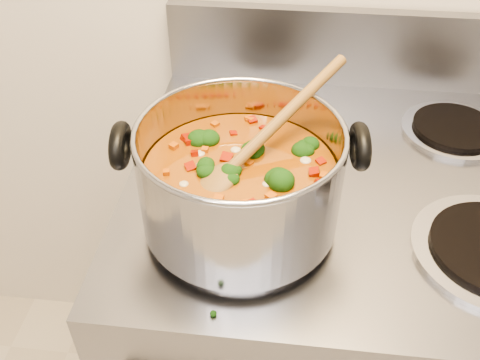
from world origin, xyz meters
name	(u,v)px	position (x,y,z in m)	size (l,w,h in m)	color
electric_range	(330,331)	(0.02, 1.16, 0.47)	(0.78, 0.70, 1.08)	gray
stockpot	(240,181)	(-0.17, 1.02, 1.01)	(0.35, 0.29, 0.17)	#98979F
wooden_spoon	(251,149)	(-0.16, 1.04, 1.05)	(0.21, 0.25, 0.12)	brown
cooktop_crumbs	(273,213)	(-0.12, 1.05, 0.92)	(0.22, 0.39, 0.01)	black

